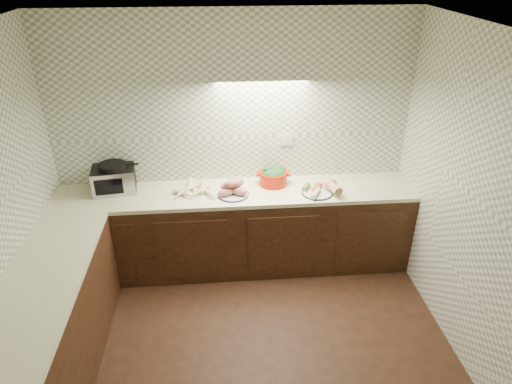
{
  "coord_description": "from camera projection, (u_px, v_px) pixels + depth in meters",
  "views": [
    {
      "loc": [
        -0.14,
        -2.53,
        3.06
      ],
      "look_at": [
        0.19,
        1.25,
        1.02
      ],
      "focal_mm": 32.0,
      "sensor_mm": 36.0,
      "label": 1
    }
  ],
  "objects": [
    {
      "name": "sweet_potato_plate",
      "position": [
        233.0,
        188.0,
        4.48
      ],
      "size": [
        0.31,
        0.31,
        0.19
      ],
      "rotation": [
        0.0,
        0.0,
        0.1
      ],
      "color": "#121C39",
      "rests_on": "counter"
    },
    {
      "name": "parsnip_pile",
      "position": [
        198.0,
        191.0,
        4.5
      ],
      "size": [
        0.42,
        0.48,
        0.08
      ],
      "color": "beige",
      "rests_on": "counter"
    },
    {
      "name": "veg_plate",
      "position": [
        323.0,
        188.0,
        4.54
      ],
      "size": [
        0.38,
        0.35,
        0.14
      ],
      "rotation": [
        0.0,
        0.0,
        0.15
      ],
      "color": "#121C39",
      "rests_on": "counter"
    },
    {
      "name": "dutch_oven",
      "position": [
        273.0,
        176.0,
        4.67
      ],
      "size": [
        0.35,
        0.31,
        0.2
      ],
      "rotation": [
        0.0,
        0.0,
        -0.09
      ],
      "color": "#B31B00",
      "rests_on": "counter"
    },
    {
      "name": "toaster_oven",
      "position": [
        114.0,
        178.0,
        4.53
      ],
      "size": [
        0.44,
        0.36,
        0.29
      ],
      "rotation": [
        0.0,
        0.0,
        0.12
      ],
      "color": "black",
      "rests_on": "counter"
    },
    {
      "name": "counter",
      "position": [
        163.0,
        283.0,
        4.01
      ],
      "size": [
        3.6,
        3.6,
        0.9
      ],
      "color": "black",
      "rests_on": "ground"
    },
    {
      "name": "room",
      "position": [
        244.0,
        202.0,
        2.91
      ],
      "size": [
        3.6,
        3.6,
        2.6
      ],
      "color": "black",
      "rests_on": "ground"
    },
    {
      "name": "onion_bowl",
      "position": [
        233.0,
        183.0,
        4.66
      ],
      "size": [
        0.13,
        0.13,
        0.1
      ],
      "color": "black",
      "rests_on": "counter"
    }
  ]
}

